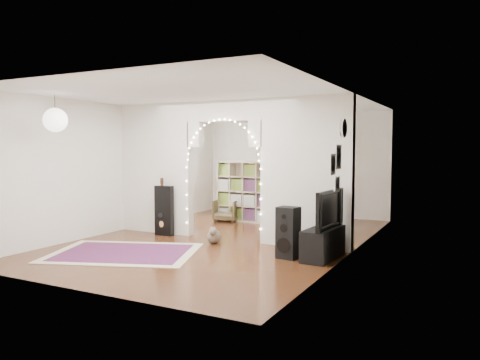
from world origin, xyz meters
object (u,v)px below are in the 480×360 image
at_px(floor_speaker, 288,233).
at_px(media_console, 323,243).
at_px(acoustic_guitar, 162,214).
at_px(dining_chair_left, 226,210).
at_px(dining_chair_right, 297,217).
at_px(bookcase, 245,191).
at_px(dining_table, 296,198).

relative_size(floor_speaker, media_console, 0.84).
bearing_deg(acoustic_guitar, dining_chair_left, 67.55).
bearing_deg(acoustic_guitar, floor_speaker, -28.17).
distance_m(floor_speaker, dining_chair_left, 4.00).
distance_m(media_console, dining_chair_right, 3.01).
bearing_deg(dining_chair_right, media_console, -46.11).
xyz_separation_m(floor_speaker, bookcase, (-2.32, 3.08, 0.31)).
height_order(floor_speaker, dining_table, floor_speaker).
xyz_separation_m(media_console, dining_table, (-1.37, 2.38, 0.43)).
height_order(acoustic_guitar, media_console, acoustic_guitar).
distance_m(media_console, dining_table, 2.78).
distance_m(acoustic_guitar, bookcase, 2.51).
xyz_separation_m(media_console, bookcase, (-2.84, 2.85, 0.48)).
relative_size(dining_chair_left, dining_chair_right, 1.19).
relative_size(acoustic_guitar, dining_chair_right, 2.04).
relative_size(acoustic_guitar, dining_chair_left, 1.72).
relative_size(floor_speaker, bookcase, 0.57).
height_order(media_console, dining_chair_right, media_console).
relative_size(media_console, dining_chair_left, 1.72).
relative_size(media_console, bookcase, 0.68).
height_order(floor_speaker, dining_chair_left, floor_speaker).
relative_size(bookcase, dining_table, 1.10).
bearing_deg(media_console, dining_chair_left, 144.89).
bearing_deg(dining_chair_left, media_console, -50.74).
height_order(floor_speaker, dining_chair_right, floor_speaker).
relative_size(media_console, dining_table, 0.75).
bearing_deg(bookcase, dining_table, -11.01).
height_order(media_console, dining_chair_left, dining_chair_left).
height_order(acoustic_guitar, dining_table, acoustic_guitar).
relative_size(dining_table, dining_chair_right, 2.73).
xyz_separation_m(acoustic_guitar, dining_table, (2.17, 1.92, 0.25)).
bearing_deg(floor_speaker, dining_chair_right, 115.70).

